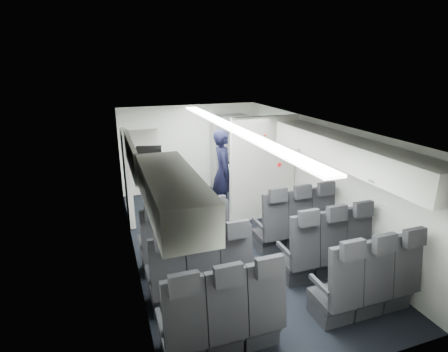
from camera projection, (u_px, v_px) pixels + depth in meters
cabin_shell at (232, 184)px, 6.03m from camera, size 3.41×6.01×2.16m
seat_row_front at (243, 235)px, 5.77m from camera, size 3.33×0.56×1.24m
seat_row_mid at (266, 264)px, 4.96m from camera, size 3.33×0.56×1.24m
seat_row_rear at (299, 303)px, 4.16m from camera, size 3.33×0.56×1.24m
overhead_bin_left_rear at (172, 193)px, 3.56m from camera, size 0.53×1.80×0.40m
overhead_bin_left_front_open at (146, 161)px, 5.16m from camera, size 0.64×1.70×0.72m
overhead_bin_right_rear at (390, 167)px, 4.44m from camera, size 0.53×1.80×0.40m
overhead_bin_right_front at (313, 140)px, 6.01m from camera, size 0.53×1.70×0.40m
bulkhead_partition at (263, 169)px, 7.06m from camera, size 1.40×0.15×2.13m
galley_unit at (229, 153)px, 8.82m from camera, size 0.85×0.52×1.90m
boarding_door at (127, 177)px, 6.96m from camera, size 0.12×1.27×1.86m
flight_attendant at (223, 172)px, 7.41m from camera, size 0.56×0.74×1.82m
carry_on_bag at (149, 155)px, 5.17m from camera, size 0.41×0.32×0.22m
papers at (232, 166)px, 7.38m from camera, size 0.18×0.03×0.13m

